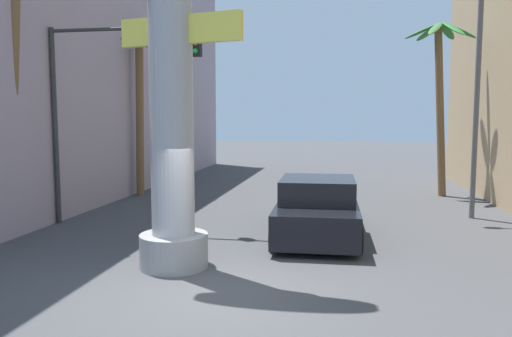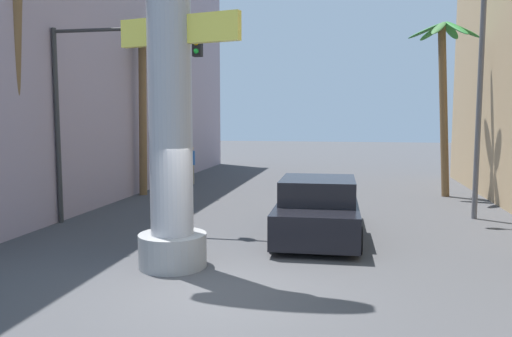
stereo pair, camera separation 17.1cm
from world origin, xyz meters
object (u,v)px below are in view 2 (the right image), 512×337
at_px(street_lamp, 469,76).
at_px(palm_tree_mid_right, 444,81).
at_px(traffic_light_mast, 107,85).
at_px(car_lead, 318,209).
at_px(neon_sign_pole, 170,67).
at_px(palm_tree_near_left, 12,7).
at_px(pedestrian_far_left, 191,162).
at_px(palm_tree_mid_left, 142,86).

bearing_deg(street_lamp, palm_tree_mid_right, 89.35).
height_order(street_lamp, traffic_light_mast, street_lamp).
bearing_deg(car_lead, traffic_light_mast, 178.19).
distance_m(neon_sign_pole, traffic_light_mast, 4.78).
height_order(neon_sign_pole, palm_tree_near_left, neon_sign_pole).
bearing_deg(street_lamp, pedestrian_far_left, 150.44).
xyz_separation_m(street_lamp, traffic_light_mast, (-10.28, -2.88, -0.35)).
height_order(car_lead, palm_tree_mid_right, palm_tree_mid_right).
distance_m(car_lead, palm_tree_mid_left, 10.00).
distance_m(palm_tree_mid_left, palm_tree_near_left, 7.13).
relative_size(traffic_light_mast, palm_tree_mid_left, 0.88).
bearing_deg(palm_tree_mid_right, street_lamp, -90.65).
relative_size(car_lead, palm_tree_mid_left, 0.80).
distance_m(neon_sign_pole, palm_tree_mid_right, 13.00).
relative_size(palm_tree_mid_left, pedestrian_far_left, 3.64).
xyz_separation_m(palm_tree_near_left, palm_tree_mid_right, (12.16, 8.74, -1.42)).
relative_size(street_lamp, car_lead, 1.42).
distance_m(street_lamp, palm_tree_mid_left, 11.92).
relative_size(palm_tree_near_left, palm_tree_mid_right, 1.35).
bearing_deg(street_lamp, palm_tree_mid_left, 167.25).
bearing_deg(traffic_light_mast, car_lead, -1.81).
bearing_deg(neon_sign_pole, palm_tree_near_left, 157.12).
relative_size(neon_sign_pole, palm_tree_mid_right, 1.42).
relative_size(car_lead, palm_tree_near_left, 0.56).
relative_size(traffic_light_mast, car_lead, 1.11).
xyz_separation_m(traffic_light_mast, palm_tree_mid_left, (-1.34, 5.51, 0.35)).
bearing_deg(neon_sign_pole, street_lamp, 42.26).
bearing_deg(traffic_light_mast, pedestrian_far_left, 93.00).
xyz_separation_m(neon_sign_pole, car_lead, (2.80, 3.36, -3.42)).
bearing_deg(palm_tree_near_left, pedestrian_far_left, 82.56).
height_order(street_lamp, car_lead, street_lamp).
relative_size(palm_tree_mid_right, pedestrian_far_left, 3.84).
distance_m(palm_tree_near_left, palm_tree_mid_right, 15.05).
bearing_deg(palm_tree_mid_left, car_lead, -37.79).
height_order(traffic_light_mast, palm_tree_near_left, palm_tree_near_left).
bearing_deg(neon_sign_pole, palm_tree_mid_right, 56.74).
xyz_separation_m(neon_sign_pole, pedestrian_far_left, (-3.68, 12.53, -3.09)).
xyz_separation_m(street_lamp, car_lead, (-4.27, -3.07, -3.65)).
distance_m(traffic_light_mast, palm_tree_near_left, 3.02).
height_order(traffic_light_mast, car_lead, traffic_light_mast).
height_order(traffic_light_mast, palm_tree_mid_left, palm_tree_mid_left).
relative_size(neon_sign_pole, palm_tree_mid_left, 1.50).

